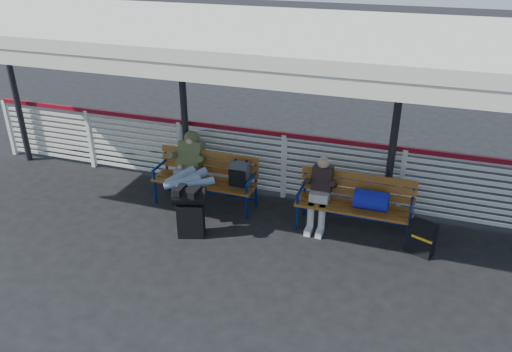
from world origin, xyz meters
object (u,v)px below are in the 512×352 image
at_px(luggage_stack, 190,210).
at_px(suitcase_side, 421,238).
at_px(companion_person, 320,192).
at_px(bench_left, 215,174).
at_px(bench_right, 362,199).
at_px(traveler_man, 189,174).

bearing_deg(luggage_stack, suitcase_side, -6.70).
bearing_deg(companion_person, bench_left, 177.34).
bearing_deg(bench_right, traveler_man, -174.31).
height_order(luggage_stack, suitcase_side, luggage_stack).
height_order(bench_right, companion_person, companion_person).
height_order(bench_left, suitcase_side, bench_left).
distance_m(luggage_stack, traveler_man, 0.81).
bearing_deg(companion_person, luggage_stack, -152.39).
xyz_separation_m(traveler_man, suitcase_side, (3.76, -0.03, -0.45)).
distance_m(luggage_stack, bench_left, 1.04).
relative_size(bench_right, traveler_man, 1.10).
relative_size(traveler_man, suitcase_side, 3.16).
relative_size(luggage_stack, bench_right, 0.47).
bearing_deg(luggage_stack, traveler_man, 99.19).
bearing_deg(suitcase_side, companion_person, -167.94).
xyz_separation_m(companion_person, suitcase_side, (1.60, -0.30, -0.34)).
bearing_deg(companion_person, bench_right, 1.50).
xyz_separation_m(bench_left, bench_right, (2.49, -0.07, -0.01)).
distance_m(bench_right, suitcase_side, 1.05).
distance_m(companion_person, suitcase_side, 1.66).
relative_size(bench_left, suitcase_side, 3.48).
relative_size(traveler_man, companion_person, 1.43).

